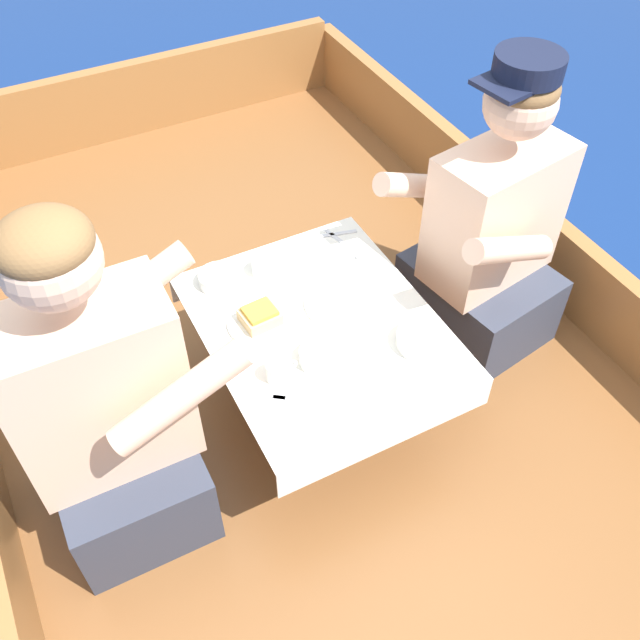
{
  "coord_description": "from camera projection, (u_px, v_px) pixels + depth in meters",
  "views": [
    {
      "loc": [
        -0.63,
        -1.35,
        2.11
      ],
      "look_at": [
        0.0,
        -0.14,
        0.66
      ],
      "focal_mm": 40.0,
      "sensor_mm": 36.0,
      "label": 1
    }
  ],
  "objects": [
    {
      "name": "coffee_cup_port",
      "position": [
        278.0,
        371.0,
        1.85
      ],
      "size": [
        0.09,
        0.06,
        0.06
      ],
      "color": "silver",
      "rests_on": "cockpit_table"
    },
    {
      "name": "sandwich",
      "position": [
        260.0,
        316.0,
        1.98
      ],
      "size": [
        0.11,
        0.1,
        0.05
      ],
      "rotation": [
        0.0,
        0.0,
        0.08
      ],
      "color": "tan",
      "rests_on": "plate_sandwich"
    },
    {
      "name": "utensil_knife_port",
      "position": [
        331.0,
        235.0,
        2.27
      ],
      "size": [
        0.17,
        0.05,
        0.0
      ],
      "rotation": [
        0.0,
        0.0,
        2.9
      ],
      "color": "silver",
      "rests_on": "cockpit_table"
    },
    {
      "name": "utensil_spoon_center",
      "position": [
        358.0,
        265.0,
        2.17
      ],
      "size": [
        0.13,
        0.13,
        0.01
      ],
      "rotation": [
        0.0,
        0.0,
        0.82
      ],
      "color": "silver",
      "rests_on": "cockpit_table"
    },
    {
      "name": "bowl_center_far",
      "position": [
        322.0,
        355.0,
        1.9
      ],
      "size": [
        0.12,
        0.12,
        0.04
      ],
      "color": "silver",
      "rests_on": "cockpit_table"
    },
    {
      "name": "ground_plane",
      "position": [
        302.0,
        421.0,
        2.55
      ],
      "size": [
        60.0,
        60.0,
        0.0
      ],
      "primitive_type": "plane",
      "color": "navy"
    },
    {
      "name": "utensil_knife_starboard",
      "position": [
        343.0,
        243.0,
        2.24
      ],
      "size": [
        0.05,
        0.17,
        0.0
      ],
      "rotation": [
        0.0,
        0.0,
        1.79
      ],
      "color": "silver",
      "rests_on": "cockpit_table"
    },
    {
      "name": "plate_sandwich",
      "position": [
        261.0,
        323.0,
        2.0
      ],
      "size": [
        0.19,
        0.19,
        0.01
      ],
      "color": "silver",
      "rests_on": "cockpit_table"
    },
    {
      "name": "boat_deck",
      "position": [
        301.0,
        396.0,
        2.45
      ],
      "size": [
        2.0,
        3.35,
        0.29
      ],
      "primitive_type": "cube",
      "color": "brown",
      "rests_on": "ground_plane"
    },
    {
      "name": "person_starboard",
      "position": [
        489.0,
        238.0,
        2.2
      ],
      "size": [
        0.57,
        0.51,
        0.98
      ],
      "rotation": [
        0.0,
        0.0,
        3.31
      ],
      "color": "#333847",
      "rests_on": "boat_deck"
    },
    {
      "name": "bow_coaming",
      "position": [
        138.0,
        97.0,
        3.22
      ],
      "size": [
        1.88,
        0.06,
        0.33
      ],
      "primitive_type": "cube",
      "color": "#936033",
      "rests_on": "boat_deck"
    },
    {
      "name": "coffee_cup_starboard",
      "position": [
        265.0,
        266.0,
        2.13
      ],
      "size": [
        0.1,
        0.07,
        0.05
      ],
      "color": "silver",
      "rests_on": "cockpit_table"
    },
    {
      "name": "bowl_port_near",
      "position": [
        218.0,
        278.0,
        2.1
      ],
      "size": [
        0.12,
        0.12,
        0.04
      ],
      "color": "silver",
      "rests_on": "cockpit_table"
    },
    {
      "name": "cockpit_table",
      "position": [
        320.0,
        333.0,
        2.03
      ],
      "size": [
        0.63,
        0.77,
        0.35
      ],
      "color": "#B2B2B7",
      "rests_on": "boat_deck"
    },
    {
      "name": "gunwale_starboard",
      "position": [
        542.0,
        247.0,
        2.55
      ],
      "size": [
        0.06,
        3.35,
        0.29
      ],
      "primitive_type": "cube",
      "color": "#936033",
      "rests_on": "boat_deck"
    },
    {
      "name": "utensil_fork_starboard",
      "position": [
        299.0,
        400.0,
        1.82
      ],
      "size": [
        0.15,
        0.11,
        0.0
      ],
      "rotation": [
        0.0,
        0.0,
        2.53
      ],
      "color": "silver",
      "rests_on": "cockpit_table"
    },
    {
      "name": "person_port",
      "position": [
        108.0,
        413.0,
        1.72
      ],
      "size": [
        0.52,
        0.44,
        1.01
      ],
      "rotation": [
        0.0,
        0.0,
        -0.01
      ],
      "color": "#333847",
      "rests_on": "boat_deck"
    },
    {
      "name": "plate_bread",
      "position": [
        342.0,
        303.0,
        2.05
      ],
      "size": [
        0.22,
        0.22,
        0.01
      ],
      "color": "silver",
      "rests_on": "cockpit_table"
    },
    {
      "name": "bowl_starboard_near",
      "position": [
        423.0,
        339.0,
        1.94
      ],
      "size": [
        0.15,
        0.15,
        0.04
      ],
      "color": "silver",
      "rests_on": "cockpit_table"
    }
  ]
}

